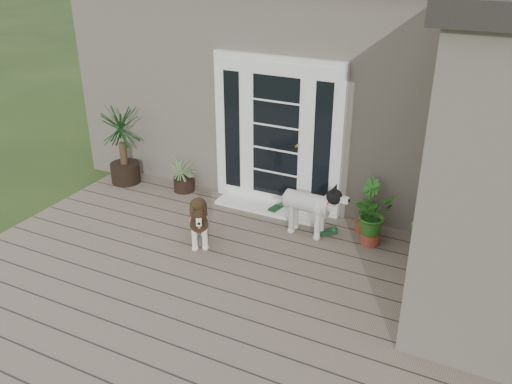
% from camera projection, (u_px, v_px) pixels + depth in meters
% --- Properties ---
extents(deck, '(6.20, 4.60, 0.12)m').
position_uv_depth(deck, '(211.00, 291.00, 6.11)').
color(deck, '#6B5B4C').
rests_on(deck, ground).
extents(house_main, '(7.40, 4.00, 3.10)m').
position_uv_depth(house_main, '(340.00, 79.00, 8.90)').
color(house_main, '#665E54').
rests_on(house_main, ground).
extents(door_unit, '(1.90, 0.14, 2.15)m').
position_uv_depth(door_unit, '(277.00, 135.00, 7.48)').
color(door_unit, white).
rests_on(door_unit, deck).
extents(door_step, '(1.60, 0.40, 0.05)m').
position_uv_depth(door_step, '(270.00, 208.00, 7.77)').
color(door_step, white).
rests_on(door_step, deck).
extents(brindle_dog, '(0.65, 0.77, 0.60)m').
position_uv_depth(brindle_dog, '(199.00, 223.00, 6.81)').
color(brindle_dog, '#3F2F16').
rests_on(brindle_dog, deck).
extents(white_dog, '(0.81, 0.37, 0.67)m').
position_uv_depth(white_dog, '(307.00, 211.00, 7.02)').
color(white_dog, white).
rests_on(white_dog, deck).
extents(spider_plant, '(0.65, 0.65, 0.56)m').
position_uv_depth(spider_plant, '(183.00, 174.00, 8.24)').
color(spider_plant, '#91BA72').
rests_on(spider_plant, deck).
extents(yucca, '(0.99, 0.99, 1.25)m').
position_uv_depth(yucca, '(122.00, 145.00, 8.38)').
color(yucca, black).
rests_on(yucca, deck).
extents(herb_a, '(0.69, 0.69, 0.64)m').
position_uv_depth(herb_a, '(372.00, 222.00, 6.79)').
color(herb_a, '#17531B').
rests_on(herb_a, deck).
extents(herb_b, '(0.48, 0.48, 0.53)m').
position_uv_depth(herb_b, '(367.00, 213.00, 7.10)').
color(herb_b, '#21631C').
rests_on(herb_b, deck).
extents(herb_c, '(0.41, 0.41, 0.49)m').
position_uv_depth(herb_c, '(455.00, 234.00, 6.66)').
color(herb_c, '#2B641C').
rests_on(herb_c, deck).
extents(sapling, '(0.57, 0.57, 1.46)m').
position_uv_depth(sapling, '(426.00, 222.00, 5.93)').
color(sapling, '#28611B').
rests_on(sapling, deck).
extents(clog_left, '(0.22, 0.36, 0.10)m').
position_uv_depth(clog_left, '(277.00, 208.00, 7.71)').
color(clog_left, '#143219').
rests_on(clog_left, deck).
extents(clog_right, '(0.28, 0.29, 0.08)m').
position_uv_depth(clog_right, '(328.00, 231.00, 7.12)').
color(clog_right, '#15361D').
rests_on(clog_right, deck).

